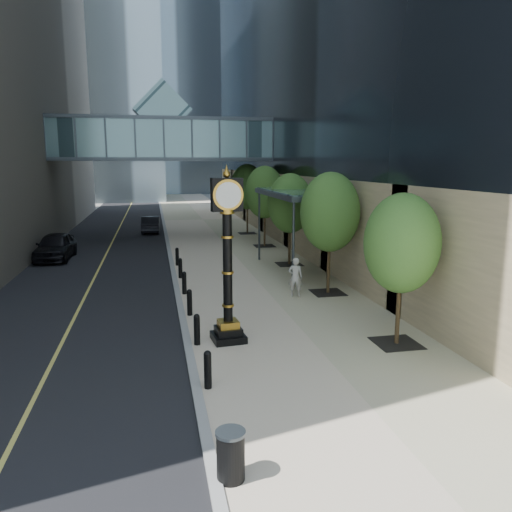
{
  "coord_description": "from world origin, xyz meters",
  "views": [
    {
      "loc": [
        -3.91,
        -11.04,
        5.79
      ],
      "look_at": [
        -0.61,
        5.03,
        2.72
      ],
      "focal_mm": 35.0,
      "sensor_mm": 36.0,
      "label": 1
    }
  ],
  "objects_px": {
    "trash_bin": "(231,457)",
    "car_far": "(151,224)",
    "pedestrian": "(295,277)",
    "car_near": "(55,246)",
    "street_clock": "(228,269)"
  },
  "relations": [
    {
      "from": "car_near",
      "to": "trash_bin",
      "type": "bearing_deg",
      "value": -70.79
    },
    {
      "from": "street_clock",
      "to": "car_near",
      "type": "xyz_separation_m",
      "value": [
        -8.15,
        16.17,
        -1.61
      ]
    },
    {
      "from": "street_clock",
      "to": "trash_bin",
      "type": "relative_size",
      "value": 6.11
    },
    {
      "from": "trash_bin",
      "to": "car_near",
      "type": "xyz_separation_m",
      "value": [
        -7.12,
        23.38,
        0.32
      ]
    },
    {
      "from": "pedestrian",
      "to": "car_near",
      "type": "relative_size",
      "value": 0.36
    },
    {
      "from": "trash_bin",
      "to": "car_far",
      "type": "relative_size",
      "value": 0.22
    },
    {
      "from": "car_far",
      "to": "pedestrian",
      "type": "bearing_deg",
      "value": 106.37
    },
    {
      "from": "street_clock",
      "to": "car_near",
      "type": "relative_size",
      "value": 1.16
    },
    {
      "from": "pedestrian",
      "to": "car_near",
      "type": "distance_m",
      "value": 16.38
    },
    {
      "from": "trash_bin",
      "to": "pedestrian",
      "type": "height_order",
      "value": "pedestrian"
    },
    {
      "from": "street_clock",
      "to": "trash_bin",
      "type": "bearing_deg",
      "value": -103.69
    },
    {
      "from": "street_clock",
      "to": "pedestrian",
      "type": "relative_size",
      "value": 3.17
    },
    {
      "from": "street_clock",
      "to": "car_far",
      "type": "relative_size",
      "value": 1.33
    },
    {
      "from": "street_clock",
      "to": "car_near",
      "type": "bearing_deg",
      "value": 111.19
    },
    {
      "from": "pedestrian",
      "to": "car_near",
      "type": "xyz_separation_m",
      "value": [
        -11.8,
        11.36,
        -0.1
      ]
    }
  ]
}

